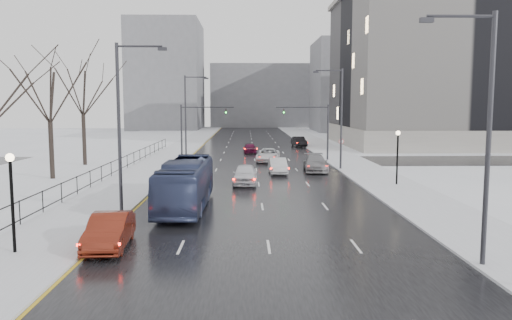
{
  "coord_description": "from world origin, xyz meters",
  "views": [
    {
      "loc": [
        -1.02,
        -9.11,
        6.48
      ],
      "look_at": [
        -0.3,
        26.7,
        2.5
      ],
      "focal_mm": 35.0,
      "sensor_mm": 36.0,
      "label": 1
    }
  ],
  "objects": [
    {
      "name": "lamppost_r_mid",
      "position": [
        11.0,
        30.0,
        2.94
      ],
      "size": [
        0.36,
        0.36,
        4.28
      ],
      "color": "black",
      "rests_on": "sidewalk_right"
    },
    {
      "name": "bldg_far_center",
      "position": [
        4.0,
        140.0,
        9.0
      ],
      "size": [
        30.0,
        18.0,
        18.0
      ],
      "primitive_type": "cube",
      "color": "slate",
      "rests_on": "ground"
    },
    {
      "name": "iron_fence",
      "position": [
        -13.0,
        30.0,
        0.91
      ],
      "size": [
        0.06,
        70.0,
        1.3
      ],
      "color": "black",
      "rests_on": "sidewalk_left"
    },
    {
      "name": "tree_park_e",
      "position": [
        -18.2,
        44.0,
        0.0
      ],
      "size": [
        9.45,
        9.45,
        13.5
      ],
      "primitive_type": null,
      "color": "black",
      "rests_on": "ground"
    },
    {
      "name": "no_uturn_sign",
      "position": [
        9.2,
        44.0,
        2.3
      ],
      "size": [
        0.6,
        0.06,
        2.7
      ],
      "color": "#2D2D33",
      "rests_on": "sidewalk_right"
    },
    {
      "name": "bldg_far_right",
      "position": [
        28.0,
        115.0,
        11.0
      ],
      "size": [
        24.0,
        20.0,
        22.0
      ],
      "primitive_type": "cube",
      "color": "slate",
      "rests_on": "ground"
    },
    {
      "name": "sedan_center_far",
      "position": [
        -0.5,
        57.35,
        0.72
      ],
      "size": [
        1.82,
        4.05,
        1.35
      ],
      "primitive_type": "imported",
      "rotation": [
        0.0,
        0.0,
        0.06
      ],
      "color": "#490C29",
      "rests_on": "road"
    },
    {
      "name": "sedan_left_near",
      "position": [
        -7.2,
        13.02,
        0.81
      ],
      "size": [
        1.93,
        4.78,
        1.54
      ],
      "primitive_type": "imported",
      "rotation": [
        0.0,
        0.0,
        0.06
      ],
      "color": "maroon",
      "rests_on": "road"
    },
    {
      "name": "mast_signal_right",
      "position": [
        7.33,
        48.0,
        4.11
      ],
      "size": [
        6.1,
        0.33,
        6.5
      ],
      "color": "#2D2D33",
      "rests_on": "ground"
    },
    {
      "name": "tree_park_d",
      "position": [
        -17.8,
        34.0,
        0.0
      ],
      "size": [
        8.75,
        8.75,
        12.5
      ],
      "primitive_type": null,
      "color": "black",
      "rests_on": "ground"
    },
    {
      "name": "sidewalk_left",
      "position": [
        -10.5,
        60.0,
        0.08
      ],
      "size": [
        5.0,
        150.0,
        0.16
      ],
      "primitive_type": "cube",
      "color": "silver",
      "rests_on": "ground"
    },
    {
      "name": "bldg_far_left",
      "position": [
        -22.0,
        125.0,
        14.0
      ],
      "size": [
        18.0,
        22.0,
        28.0
      ],
      "primitive_type": "cube",
      "color": "slate",
      "rests_on": "ground"
    },
    {
      "name": "sedan_right_near",
      "position": [
        1.96,
        37.23,
        0.77
      ],
      "size": [
        1.68,
        4.5,
        1.47
      ],
      "primitive_type": "imported",
      "rotation": [
        0.0,
        0.0,
        0.03
      ],
      "color": "silver",
      "rests_on": "road"
    },
    {
      "name": "streetlight_r_near",
      "position": [
        8.17,
        10.0,
        5.62
      ],
      "size": [
        2.95,
        0.25,
        10.0
      ],
      "color": "#2D2D33",
      "rests_on": "ground"
    },
    {
      "name": "sedan_right_cross",
      "position": [
        1.47,
        46.99,
        0.79
      ],
      "size": [
        3.03,
        5.65,
        1.51
      ],
      "primitive_type": "imported",
      "rotation": [
        0.0,
        0.0,
        -0.1
      ],
      "color": "silver",
      "rests_on": "road"
    },
    {
      "name": "road",
      "position": [
        0.0,
        60.0,
        0.02
      ],
      "size": [
        16.0,
        150.0,
        0.04
      ],
      "primitive_type": "cube",
      "color": "black",
      "rests_on": "ground"
    },
    {
      "name": "sidewalk_right",
      "position": [
        10.5,
        60.0,
        0.08
      ],
      "size": [
        5.0,
        150.0,
        0.16
      ],
      "primitive_type": "cube",
      "color": "silver",
      "rests_on": "ground"
    },
    {
      "name": "cross_road",
      "position": [
        0.0,
        48.0,
        0.02
      ],
      "size": [
        130.0,
        10.0,
        0.04
      ],
      "primitive_type": "cube",
      "color": "black",
      "rests_on": "ground"
    },
    {
      "name": "lamppost_l",
      "position": [
        -11.0,
        12.0,
        2.94
      ],
      "size": [
        0.36,
        0.36,
        4.28
      ],
      "color": "black",
      "rests_on": "sidewalk_left"
    },
    {
      "name": "mast_signal_left",
      "position": [
        -7.33,
        48.0,
        4.11
      ],
      "size": [
        6.1,
        0.33,
        6.5
      ],
      "color": "#2D2D33",
      "rests_on": "ground"
    },
    {
      "name": "streetlight_l_far",
      "position": [
        -8.17,
        52.0,
        5.62
      ],
      "size": [
        2.95,
        0.25,
        10.0
      ],
      "color": "#2D2D33",
      "rests_on": "ground"
    },
    {
      "name": "sedan_center_near",
      "position": [
        -1.11,
        30.98,
        0.86
      ],
      "size": [
        2.09,
        4.85,
        1.63
      ],
      "primitive_type": "imported",
      "rotation": [
        0.0,
        0.0,
        -0.03
      ],
      "color": "silver",
      "rests_on": "road"
    },
    {
      "name": "bus",
      "position": [
        -4.8,
        21.82,
        1.55
      ],
      "size": [
        2.66,
        10.87,
        3.02
      ],
      "primitive_type": "imported",
      "rotation": [
        0.0,
        0.0,
        -0.01
      ],
      "color": "navy",
      "rests_on": "road"
    },
    {
      "name": "sedan_right_distant",
      "position": [
        7.2,
        67.73,
        0.8
      ],
      "size": [
        2.2,
        4.78,
        1.52
      ],
      "primitive_type": "imported",
      "rotation": [
        0.0,
        0.0,
        0.13
      ],
      "color": "black",
      "rests_on": "road"
    },
    {
      "name": "park_strip",
      "position": [
        -20.0,
        60.0,
        0.06
      ],
      "size": [
        14.0,
        150.0,
        0.12
      ],
      "primitive_type": "cube",
      "color": "white",
      "rests_on": "ground"
    },
    {
      "name": "streetlight_l_near",
      "position": [
        -8.17,
        20.0,
        5.62
      ],
      "size": [
        2.95,
        0.25,
        10.0
      ],
      "color": "#2D2D33",
      "rests_on": "ground"
    },
    {
      "name": "civic_building",
      "position": [
        35.0,
        72.0,
        11.21
      ],
      "size": [
        41.0,
        31.0,
        24.8
      ],
      "color": "gray",
      "rests_on": "ground"
    },
    {
      "name": "sedan_right_far",
      "position": [
        5.72,
        38.86,
        0.83
      ],
      "size": [
        2.49,
        5.57,
        1.59
      ],
      "primitive_type": "imported",
      "rotation": [
        0.0,
        0.0,
        -0.05
      ],
      "color": "gray",
      "rests_on": "road"
    },
    {
      "name": "streetlight_r_mid",
      "position": [
        8.17,
        40.0,
        5.62
      ],
      "size": [
        2.95,
        0.25,
        10.0
      ],
      "color": "#2D2D33",
      "rests_on": "ground"
    }
  ]
}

